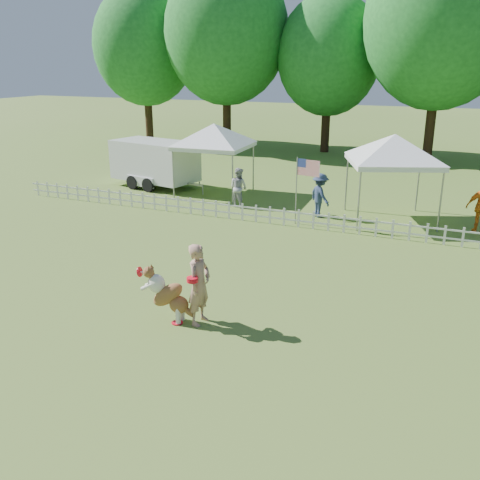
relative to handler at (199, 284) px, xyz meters
The scene contains 15 objects.
ground 1.00m from the handler, 145.16° to the left, with size 120.00×120.00×0.00m, color #466620.
picket_fence 7.32m from the handler, 93.24° to the left, with size 22.00×0.08×0.60m, color silver, non-canonical shape.
handler is the anchor object (origin of this frame).
dog 0.71m from the handler, 165.21° to the right, with size 1.13×0.38×1.17m, color brown, non-canonical shape.
frisbee_on_turf 0.97m from the handler, 152.30° to the right, with size 0.24×0.24×0.02m, color red.
canopy_tent_left 11.42m from the handler, 114.42° to the left, with size 2.70×2.70×2.79m, color white, non-canonical shape.
canopy_tent_right 9.63m from the handler, 75.50° to the left, with size 2.77×2.77×2.86m, color white, non-canonical shape.
cargo_trailer 13.11m from the handler, 125.89° to the left, with size 4.57×2.01×2.01m, color silver, non-canonical shape.
flag_pole 7.65m from the handler, 92.88° to the left, with size 0.86×0.09×2.25m, color gray, non-canonical shape.
spectator_a 9.43m from the handler, 108.67° to the left, with size 0.71×0.56×1.47m, color #A3A2A7.
spectator_b 8.79m from the handler, 89.19° to the left, with size 0.99×0.57×1.54m, color #253351.
tree_far_left 27.49m from the handler, 124.67° to the left, with size 6.60×6.60×11.00m, color #1B5E21, non-canonical shape.
tree_left 24.28m from the handler, 113.37° to the left, with size 7.40×7.40×12.00m, color #1B5E21, non-canonical shape.
tree_center_left 23.39m from the handler, 98.52° to the left, with size 6.00×6.00×9.80m, color #1B5E21, non-canonical shape.
tree_center_right 22.12m from the handler, 83.07° to the left, with size 7.60×7.60×12.60m, color #1B5E21, non-canonical shape.
Camera 1 is at (5.16, -9.15, 5.16)m, focal length 40.00 mm.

